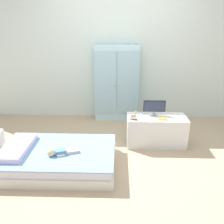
% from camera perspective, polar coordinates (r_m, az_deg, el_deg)
% --- Properties ---
extents(ground_plane, '(10.00, 10.00, 0.02)m').
position_cam_1_polar(ground_plane, '(3.52, 1.13, -10.24)').
color(ground_plane, tan).
extents(back_wall, '(6.40, 0.05, 2.70)m').
position_cam_1_polar(back_wall, '(4.63, 1.51, 15.00)').
color(back_wall, silver).
rests_on(back_wall, ground_plane).
extents(bed, '(1.44, 0.97, 0.24)m').
position_cam_1_polar(bed, '(3.29, -12.24, -10.48)').
color(bed, silver).
rests_on(bed, ground_plane).
extents(pillow, '(0.31, 0.70, 0.07)m').
position_cam_1_polar(pillow, '(3.38, -21.20, -7.60)').
color(pillow, silver).
rests_on(pillow, bed).
extents(doll, '(0.38, 0.19, 0.10)m').
position_cam_1_polar(doll, '(3.11, -12.69, -9.13)').
color(doll, '#4C84C6').
rests_on(doll, bed).
extents(wardrobe, '(0.81, 0.28, 1.39)m').
position_cam_1_polar(wardrobe, '(4.57, 1.15, 6.63)').
color(wardrobe, silver).
rests_on(wardrobe, ground_plane).
extents(tv_stand, '(0.88, 0.41, 0.45)m').
position_cam_1_polar(tv_stand, '(3.79, 10.21, -4.25)').
color(tv_stand, silver).
rests_on(tv_stand, ground_plane).
extents(tv_monitor, '(0.33, 0.10, 0.23)m').
position_cam_1_polar(tv_monitor, '(3.72, 9.83, 1.24)').
color(tv_monitor, '#99999E').
rests_on(tv_monitor, tv_stand).
extents(rocking_horse_toy, '(0.11, 0.04, 0.13)m').
position_cam_1_polar(rocking_horse_toy, '(3.53, 5.19, -0.86)').
color(rocking_horse_toy, '#8E6642').
rests_on(rocking_horse_toy, tv_stand).
extents(book_orange, '(0.12, 0.10, 0.01)m').
position_cam_1_polar(book_orange, '(3.63, 11.66, -1.57)').
color(book_orange, orange).
rests_on(book_orange, tv_stand).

